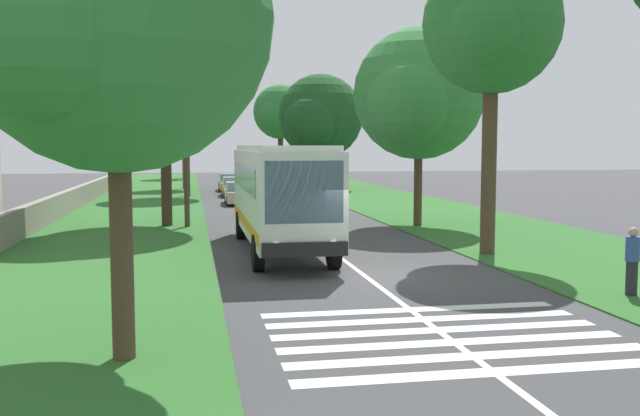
% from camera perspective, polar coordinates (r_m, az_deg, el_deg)
% --- Properties ---
extents(ground, '(160.00, 160.00, 0.00)m').
position_cam_1_polar(ground, '(20.12, 3.79, -5.61)').
color(ground, '#424244').
extents(grass_verge_left, '(120.00, 8.00, 0.04)m').
position_cam_1_polar(grass_verge_left, '(34.53, -15.88, -1.28)').
color(grass_verge_left, '#2D6628').
rests_on(grass_verge_left, ground).
extents(grass_verge_right, '(120.00, 8.00, 0.04)m').
position_cam_1_polar(grass_verge_right, '(36.77, 10.47, -0.80)').
color(grass_verge_right, '#2D6628').
rests_on(grass_verge_right, ground).
extents(centre_line, '(110.00, 0.16, 0.01)m').
position_cam_1_polar(centre_line, '(34.71, -2.28, -1.09)').
color(centre_line, silver).
rests_on(centre_line, ground).
extents(coach_bus, '(11.16, 2.62, 3.73)m').
position_cam_1_polar(coach_bus, '(24.83, -3.29, 1.41)').
color(coach_bus, silver).
rests_on(coach_bus, ground).
extents(zebra_crossing, '(4.95, 6.80, 0.01)m').
position_cam_1_polar(zebra_crossing, '(14.25, 10.11, -10.16)').
color(zebra_crossing, silver).
rests_on(zebra_crossing, ground).
extents(trailing_car_0, '(4.30, 1.78, 1.43)m').
position_cam_1_polar(trailing_car_0, '(45.15, -6.54, 1.15)').
color(trailing_car_0, '#B7A893').
rests_on(trailing_car_0, ground).
extents(trailing_car_1, '(4.30, 1.78, 1.43)m').
position_cam_1_polar(trailing_car_1, '(52.37, -6.95, 1.69)').
color(trailing_car_1, gold).
rests_on(trailing_car_1, ground).
extents(trailing_car_2, '(4.30, 1.78, 1.43)m').
position_cam_1_polar(trailing_car_2, '(58.60, -7.32, 2.04)').
color(trailing_car_2, '#B7A893').
rests_on(trailing_car_2, ground).
extents(trailing_minibus_0, '(6.00, 2.14, 2.53)m').
position_cam_1_polar(trailing_minibus_0, '(67.15, -4.96, 3.19)').
color(trailing_minibus_0, silver).
rests_on(trailing_minibus_0, ground).
extents(roadside_tree_left_0, '(5.36, 4.46, 9.55)m').
position_cam_1_polar(roadside_tree_left_0, '(81.92, -11.07, 7.41)').
color(roadside_tree_left_0, '#4C3826').
rests_on(roadside_tree_left_0, grass_verge_left).
extents(roadside_tree_left_1, '(8.91, 7.12, 11.31)m').
position_cam_1_polar(roadside_tree_left_1, '(33.36, -12.95, 11.67)').
color(roadside_tree_left_1, '#3D2D1E').
rests_on(roadside_tree_left_1, grass_verge_left).
extents(roadside_tree_left_2, '(7.22, 6.26, 10.90)m').
position_cam_1_polar(roadside_tree_left_2, '(52.28, -10.98, 9.29)').
color(roadside_tree_left_2, '#3D2D1E').
rests_on(roadside_tree_left_2, grass_verge_left).
extents(roadside_tree_left_3, '(6.27, 5.32, 8.53)m').
position_cam_1_polar(roadside_tree_left_3, '(12.80, -16.55, 14.02)').
color(roadside_tree_left_3, '#4C3826').
rests_on(roadside_tree_left_3, grass_verge_left).
extents(roadside_tree_left_4, '(5.23, 4.51, 8.85)m').
position_cam_1_polar(roadside_tree_left_4, '(61.61, -11.11, 7.56)').
color(roadside_tree_left_4, brown).
rests_on(roadside_tree_left_4, grass_verge_left).
extents(roadside_tree_right_0, '(5.47, 4.63, 10.04)m').
position_cam_1_polar(roadside_tree_right_0, '(25.07, 13.39, 13.83)').
color(roadside_tree_right_0, '#4C3826').
rests_on(roadside_tree_right_0, grass_verge_right).
extents(roadside_tree_right_1, '(8.36, 7.22, 9.77)m').
position_cam_1_polar(roadside_tree_right_1, '(60.40, -0.14, 7.25)').
color(roadside_tree_right_1, '#3D2D1E').
rests_on(roadside_tree_right_1, grass_verge_right).
extents(roadside_tree_right_3, '(7.07, 6.00, 9.05)m').
position_cam_1_polar(roadside_tree_right_3, '(32.82, 7.75, 8.88)').
color(roadside_tree_right_3, '#4C3826').
rests_on(roadside_tree_right_3, grass_verge_right).
extents(roadside_tree_right_4, '(7.46, 6.19, 10.63)m').
position_cam_1_polar(roadside_tree_right_4, '(81.34, -3.33, 7.64)').
color(roadside_tree_right_4, '#3D2D1E').
rests_on(roadside_tree_right_4, grass_verge_right).
extents(utility_pole, '(0.24, 1.40, 7.01)m').
position_cam_1_polar(utility_pole, '(32.54, -10.79, 4.91)').
color(utility_pole, '#473828').
rests_on(utility_pole, grass_verge_left).
extents(roadside_wall, '(70.00, 0.40, 1.22)m').
position_cam_1_polar(roadside_wall, '(39.86, -20.09, 0.34)').
color(roadside_wall, gray).
rests_on(roadside_wall, grass_verge_left).
extents(pedestrian, '(0.34, 0.34, 1.69)m').
position_cam_1_polar(pedestrian, '(19.01, 23.96, -3.90)').
color(pedestrian, '#26262D').
rests_on(pedestrian, grass_verge_right).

